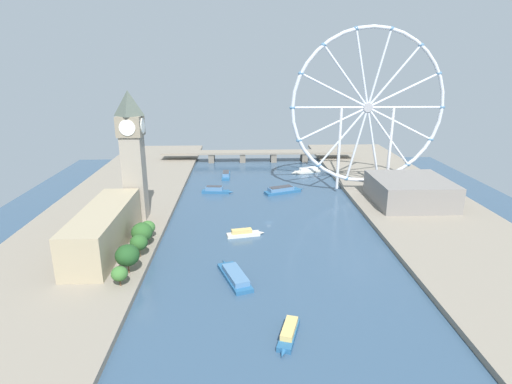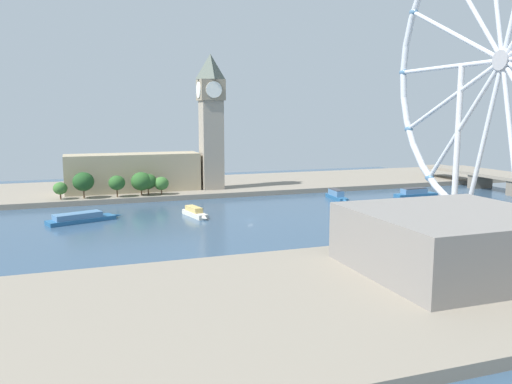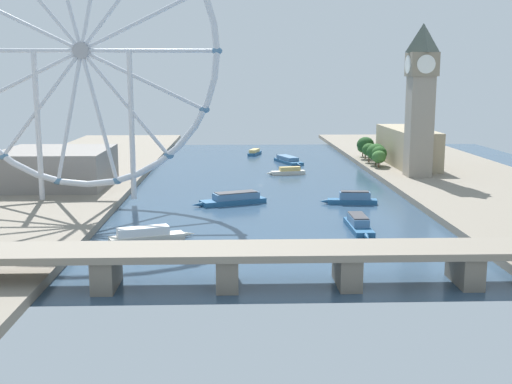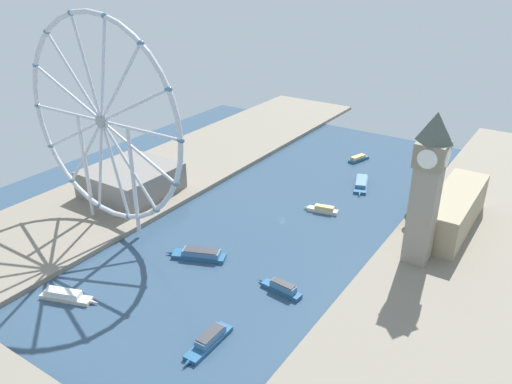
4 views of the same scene
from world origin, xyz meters
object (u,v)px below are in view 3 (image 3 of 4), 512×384
Objects in this scene: clock_tower at (420,98)px; parliament_block at (407,147)px; tour_boat_2 at (255,152)px; tour_boat_0 at (234,199)px; tour_boat_5 at (359,224)px; riverside_hall at (56,168)px; tour_boat_3 at (352,199)px; ferris_wheel at (81,52)px; tour_boat_6 at (147,235)px; river_bridge at (288,257)px; tour_boat_1 at (288,160)px; tour_boat_4 at (288,171)px.

clock_tower is 1.04× the size of parliament_block.
tour_boat_2 is (87.25, -126.93, -44.64)m from clock_tower.
tour_boat_0 reaches higher than tour_boat_5.
tour_boat_3 is (-145.47, 38.71, -9.75)m from riverside_hall.
tour_boat_2 is 194.02m from tour_boat_3.
tour_boat_5 is (-114.00, 50.42, -66.28)m from ferris_wheel.
riverside_hall is at bearing -44.47° from tour_boat_0.
tour_boat_3 is at bearing 17.24° from tour_boat_6.
tour_boat_5 is at bearing 87.58° from tour_boat_3.
clock_tower is 0.66× the size of ferris_wheel.
river_bridge is 5.74× the size of tour_boat_1.
riverside_hall is at bearing 7.18° from clock_tower.
river_bridge reaches higher than tour_boat_0.
river_bridge is at bearing 63.79° from clock_tower.
tour_boat_5 is (6.81, 50.17, -0.22)m from tour_boat_3.
tour_boat_2 is at bearing -73.07° from tour_boat_3.
tour_boat_1 is (-103.27, -143.54, -66.58)m from ferris_wheel.
tour_boat_0 is at bearing -137.61° from tour_boat_5.
tour_boat_3 is (-39.08, 190.04, 0.55)m from tour_boat_2.
tour_boat_4 is at bearing -174.01° from tour_boat_5.
parliament_block is 173.20m from tour_boat_5.
clock_tower is at bearing 19.94° from tour_boat_1.
river_bridge is at bearing -24.07° from tour_boat_1.
clock_tower is 133.49m from tour_boat_5.
river_bridge reaches higher than tour_boat_2.
tour_boat_0 is (102.94, 61.38, -44.17)m from clock_tower.
river_bridge is 305.11m from tour_boat_2.
tour_boat_1 is 53.79m from tour_boat_4.
ferris_wheel reaches higher than tour_boat_3.
clock_tower is 90.82m from tour_boat_3.
parliament_block is at bearing -98.16° from clock_tower.
tour_boat_0 is 54.80m from tour_boat_3.
clock_tower reaches higher than tour_boat_6.
riverside_hall is at bearing 162.15° from tour_boat_2.
river_bridge is at bearing 125.20° from ferris_wheel.
clock_tower is at bearing -171.48° from tour_boat_0.
tour_boat_1 is at bearing -125.73° from ferris_wheel.
river_bridge is 5.94× the size of tour_boat_0.
tour_boat_3 reaches higher than tour_boat_5.
tour_boat_0 is (-90.70, 36.97, -9.83)m from riverside_hall.
tour_boat_3 is 92.97m from tour_boat_4.
clock_tower reaches higher than tour_boat_5.
river_bridge is 117.87m from tour_boat_0.
tour_boat_4 is (77.47, 20.92, -12.51)m from parliament_block.
tour_boat_0 is 70.67m from tour_boat_5.
tour_boat_4 is (4.87, 53.57, 0.02)m from tour_boat_1.
tour_boat_5 reaches higher than tour_boat_6.
parliament_block reaches higher than river_bridge.
river_bridge reaches higher than tour_boat_3.
riverside_hall is at bearing -69.82° from tour_boat_1.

